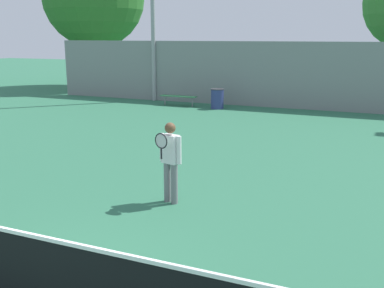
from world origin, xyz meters
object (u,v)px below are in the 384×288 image
(tennis_net, at_px, (24,269))
(trash_bin, at_px, (217,99))
(bench_courtside_near, at_px, (178,97))
(tennis_player, at_px, (170,158))

(tennis_net, relative_size, trash_bin, 12.39)
(bench_courtside_near, distance_m, trash_bin, 2.07)
(tennis_net, bearing_deg, tennis_player, 88.86)
(tennis_player, xyz_separation_m, trash_bin, (-3.33, 11.93, -0.48))
(tennis_player, bearing_deg, bench_courtside_near, 127.84)
(bench_courtside_near, xyz_separation_m, trash_bin, (2.07, -0.10, 0.02))
(tennis_net, bearing_deg, bench_courtside_near, 108.34)
(trash_bin, bearing_deg, bench_courtside_near, 177.17)
(bench_courtside_near, bearing_deg, tennis_net, -71.66)
(tennis_net, relative_size, bench_courtside_near, 6.26)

